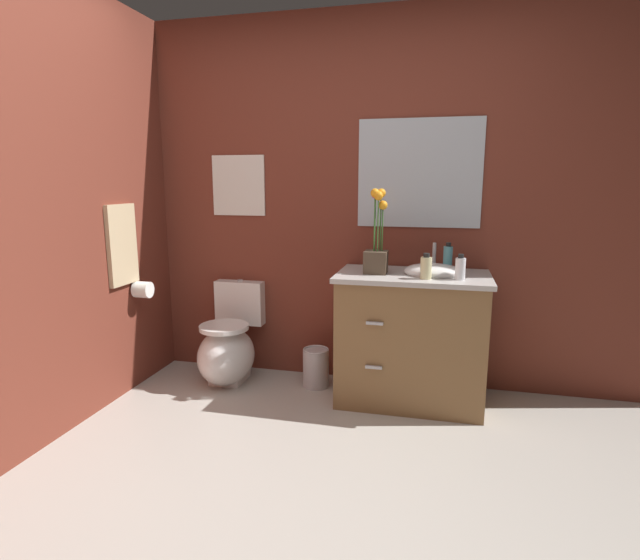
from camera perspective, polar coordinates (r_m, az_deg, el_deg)
ground_plane at (r=2.35m, az=-6.71°, el=-25.59°), size 8.92×8.92×0.00m
wall_back at (r=3.48m, az=5.71°, el=8.60°), size 4.16×0.05×2.50m
wall_left at (r=3.05m, az=-28.77°, el=6.94°), size 0.05×4.66×2.50m
toilet at (r=3.64m, az=-10.29°, el=-7.58°), size 0.38×0.59×0.69m
vanity_cabinet at (r=3.27m, az=10.31°, el=-6.32°), size 0.94×0.56×1.01m
flower_vase at (r=3.14m, az=6.42°, el=3.88°), size 0.14×0.14×0.52m
soap_bottle at (r=3.02m, az=11.92°, el=1.41°), size 0.07×0.07×0.15m
lotion_bottle at (r=3.04m, az=15.61°, el=1.30°), size 0.06×0.06×0.15m
hand_wash_bottle at (r=3.25m, az=14.27°, el=2.33°), size 0.06×0.06×0.19m
trash_bin at (r=3.53m, az=-0.46°, el=-9.86°), size 0.18×0.18×0.27m
wall_poster at (r=3.70m, az=-9.21°, el=10.51°), size 0.39×0.01×0.42m
wall_mirror at (r=3.42m, az=11.17°, el=11.76°), size 0.80×0.01×0.70m
hanging_towel at (r=3.50m, az=-21.51°, el=3.72°), size 0.03×0.28×0.52m
toilet_paper_roll at (r=3.61m, az=-19.43°, el=-1.03°), size 0.11×0.11×0.11m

